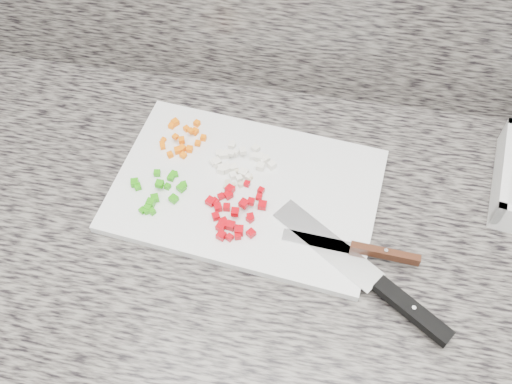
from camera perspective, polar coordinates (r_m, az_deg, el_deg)
cabinet at (r=1.32m, az=3.32°, el=-14.33°), size 3.92×0.62×0.86m
countertop at (r=0.91m, az=4.67°, el=-4.26°), size 3.96×0.64×0.04m
cutting_board at (r=0.92m, az=-1.00°, el=0.22°), size 0.45×0.32×0.01m
carrot_pile at (r=0.98m, az=-7.35°, el=5.30°), size 0.08×0.09×0.02m
onion_pile at (r=0.94m, az=-1.78°, el=3.07°), size 0.11×0.08×0.02m
green_pepper_pile at (r=0.92m, az=-9.79°, el=-0.01°), size 0.09×0.09×0.02m
red_pepper_pile at (r=0.88m, az=-2.24°, el=-2.11°), size 0.10×0.12×0.02m
garlic_pile at (r=0.92m, az=-1.95°, el=1.12°), size 0.04×0.04×0.01m
chef_knife at (r=0.84m, az=12.44°, el=-9.22°), size 0.27×0.20×0.02m
paring_knife at (r=0.86m, az=11.06°, el=-5.75°), size 0.21×0.03×0.02m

